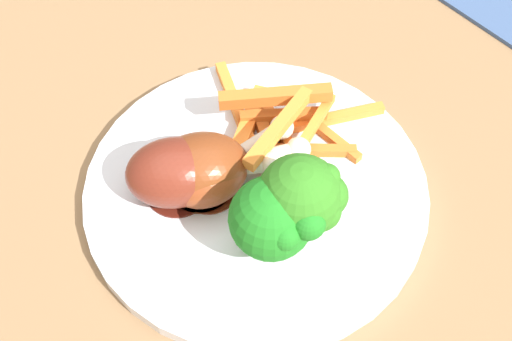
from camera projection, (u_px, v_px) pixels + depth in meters
dining_table at (260, 235)px, 0.64m from camera, size 1.06×0.69×0.71m
dinner_plate at (256, 190)px, 0.53m from camera, size 0.27×0.27×0.01m
broccoli_floret_front at (305, 198)px, 0.46m from camera, size 0.06×0.06×0.08m
broccoli_floret_middle at (282, 220)px, 0.46m from camera, size 0.06×0.06×0.07m
carrot_fries_pile at (278, 124)px, 0.55m from camera, size 0.14×0.14×0.04m
chicken_drumstick_near at (180, 172)px, 0.50m from camera, size 0.12×0.06×0.05m
chicken_drumstick_far at (204, 167)px, 0.51m from camera, size 0.13×0.07×0.05m
chicken_drumstick_extra at (213, 170)px, 0.51m from camera, size 0.11×0.09×0.04m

